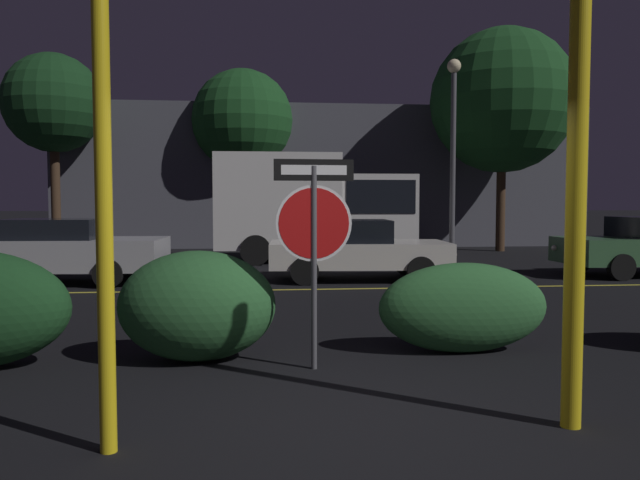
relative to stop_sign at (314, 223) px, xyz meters
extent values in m
plane|color=black|center=(0.20, -1.71, -1.52)|extent=(260.00, 260.00, 0.00)
cube|color=gold|center=(0.20, 5.92, -1.51)|extent=(32.53, 0.12, 0.01)
cylinder|color=#4C4C51|center=(0.00, 0.00, -0.46)|extent=(0.06, 0.06, 2.10)
cylinder|color=white|center=(0.00, 0.00, 0.00)|extent=(0.79, 0.04, 0.79)
cylinder|color=#B71414|center=(0.00, 0.00, 0.00)|extent=(0.73, 0.05, 0.73)
cube|color=black|center=(0.00, 0.00, 0.54)|extent=(0.82, 0.05, 0.22)
cube|color=white|center=(0.00, 0.00, 0.54)|extent=(0.68, 0.06, 0.10)
cylinder|color=yellow|center=(-1.61, -2.01, 0.19)|extent=(0.12, 0.12, 3.42)
cylinder|color=yellow|center=(1.82, -1.87, 0.11)|extent=(0.15, 0.15, 3.24)
ellipsoid|color=#285B2D|center=(-1.23, 0.47, -0.91)|extent=(1.70, 1.11, 1.21)
ellipsoid|color=#2D6633|center=(1.78, 0.55, -1.00)|extent=(1.98, 0.72, 1.04)
cube|color=#9E9EA3|center=(-5.06, 7.44, -0.89)|extent=(4.93, 2.08, 0.66)
cube|color=black|center=(-4.92, 7.44, -0.35)|extent=(2.00, 1.71, 0.43)
cylinder|color=black|center=(-3.59, 6.47, -1.22)|extent=(0.61, 0.22, 0.60)
cylinder|color=black|center=(-3.52, 8.31, -1.22)|extent=(0.61, 0.22, 0.60)
cube|color=silver|center=(1.67, 7.42, -0.94)|extent=(4.06, 2.17, 0.55)
cube|color=black|center=(1.55, 7.43, -0.42)|extent=(1.68, 1.75, 0.49)
cylinder|color=black|center=(2.95, 8.27, -1.22)|extent=(0.61, 0.24, 0.60)
cylinder|color=black|center=(2.84, 6.43, -1.22)|extent=(0.61, 0.24, 0.60)
cylinder|color=black|center=(0.51, 8.42, -1.22)|extent=(0.61, 0.24, 0.60)
cylinder|color=black|center=(0.39, 6.58, -1.22)|extent=(0.61, 0.24, 0.60)
sphere|color=#F4EFCC|center=(3.71, 7.90, -0.91)|extent=(0.14, 0.14, 0.14)
sphere|color=#F4EFCC|center=(3.63, 6.71, -0.91)|extent=(0.14, 0.14, 0.14)
cylinder|color=black|center=(7.43, 6.63, -1.22)|extent=(0.60, 0.22, 0.60)
cylinder|color=black|center=(7.38, 8.38, -1.22)|extent=(0.60, 0.22, 0.60)
sphere|color=#F4EFCC|center=(6.60, 6.92, -0.88)|extent=(0.14, 0.14, 0.14)
sphere|color=#F4EFCC|center=(6.57, 8.05, -0.88)|extent=(0.14, 0.14, 0.14)
cube|color=silver|center=(2.87, 11.94, -0.05)|extent=(2.21, 2.21, 2.14)
cube|color=black|center=(2.87, 11.94, 0.38)|extent=(1.99, 2.25, 0.94)
cube|color=silver|center=(-0.01, 11.97, 0.25)|extent=(3.59, 2.36, 2.72)
cylinder|color=black|center=(2.82, 13.06, -1.10)|extent=(0.84, 0.29, 0.84)
cylinder|color=black|center=(2.80, 10.83, -1.10)|extent=(0.84, 0.29, 0.84)
cylinder|color=black|center=(-0.63, 13.09, -1.10)|extent=(0.84, 0.29, 0.84)
cylinder|color=black|center=(-0.65, 10.86, -1.10)|extent=(0.84, 0.29, 0.84)
cylinder|color=#4C4C51|center=(5.16, 11.64, 1.24)|extent=(0.16, 0.16, 5.52)
sphere|color=#F9E5B2|center=(5.16, 11.64, 4.20)|extent=(0.41, 0.41, 0.41)
cylinder|color=#422D1E|center=(-7.65, 16.37, 0.46)|extent=(0.32, 0.32, 3.96)
sphere|color=#143819|center=(-7.65, 16.37, 3.68)|extent=(3.43, 3.43, 3.43)
cylinder|color=#422D1E|center=(8.03, 15.09, 0.23)|extent=(0.32, 0.32, 3.49)
sphere|color=#19471E|center=(8.03, 15.09, 3.80)|extent=(5.06, 5.06, 5.06)
cylinder|color=#422D1E|center=(-1.14, 17.45, 0.21)|extent=(0.32, 0.32, 3.46)
sphere|color=#19471E|center=(-1.14, 17.45, 3.31)|extent=(3.80, 3.80, 3.80)
cube|color=#4C4C56|center=(2.14, 18.97, 1.23)|extent=(20.70, 3.32, 5.49)
camera|label=1|loc=(-0.57, -6.37, 0.21)|focal=35.00mm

